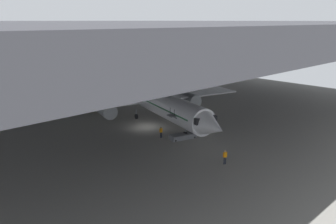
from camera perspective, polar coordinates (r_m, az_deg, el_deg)
name	(u,v)px	position (r m, az deg, el deg)	size (l,w,h in m)	color
ground_plane	(146,127)	(54.67, -3.76, -2.53)	(110.00, 110.00, 0.00)	gray
hangar_structure	(94,25)	(63.27, -12.38, 14.13)	(121.00, 99.00, 16.45)	#4C4F54
airplane_main	(155,100)	(57.43, -2.27, 1.98)	(36.48, 37.00, 11.72)	white
boarding_stairs	(182,134)	(49.08, 2.44, -3.69)	(4.47, 2.49, 4.71)	slate
crew_worker_near_nose	(225,156)	(41.06, 9.56, -7.34)	(0.51, 0.35, 1.76)	#232838
crew_worker_by_stairs	(161,132)	(49.31, -1.19, -3.31)	(0.55, 0.26, 1.69)	#232838
baggage_tug	(94,108)	(65.72, -12.31, 0.66)	(2.15, 2.50, 0.90)	yellow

